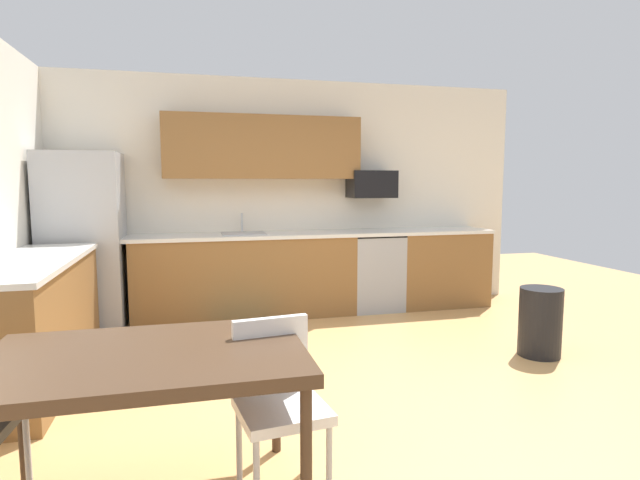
% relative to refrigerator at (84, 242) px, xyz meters
% --- Properties ---
extents(ground_plane, '(12.00, 12.00, 0.00)m').
position_rel_refrigerator_xyz_m(ground_plane, '(2.18, -2.22, -0.91)').
color(ground_plane, tan).
extents(wall_back, '(5.80, 0.10, 2.70)m').
position_rel_refrigerator_xyz_m(wall_back, '(2.18, 0.43, 0.44)').
color(wall_back, silver).
rests_on(wall_back, ground).
extents(cabinet_run_back, '(2.44, 0.60, 0.90)m').
position_rel_refrigerator_xyz_m(cabinet_run_back, '(1.65, 0.08, -0.46)').
color(cabinet_run_back, brown).
rests_on(cabinet_run_back, ground).
extents(cabinet_run_back_right, '(1.11, 0.60, 0.90)m').
position_rel_refrigerator_xyz_m(cabinet_run_back_right, '(4.02, 0.08, -0.46)').
color(cabinet_run_back_right, brown).
rests_on(cabinet_run_back_right, ground).
extents(cabinet_run_left, '(0.60, 2.00, 0.90)m').
position_rel_refrigerator_xyz_m(cabinet_run_left, '(-0.12, -1.42, -0.46)').
color(cabinet_run_left, brown).
rests_on(cabinet_run_left, ground).
extents(countertop_back, '(4.80, 0.64, 0.04)m').
position_rel_refrigerator_xyz_m(countertop_back, '(2.18, 0.08, 0.01)').
color(countertop_back, silver).
rests_on(countertop_back, cabinet_run_back).
extents(countertop_left, '(0.64, 2.00, 0.04)m').
position_rel_refrigerator_xyz_m(countertop_left, '(-0.12, -1.42, 0.01)').
color(countertop_left, silver).
rests_on(countertop_left, cabinet_run_left).
extents(upper_cabinets_back, '(2.20, 0.34, 0.70)m').
position_rel_refrigerator_xyz_m(upper_cabinets_back, '(1.88, 0.21, 0.99)').
color(upper_cabinets_back, brown).
extents(refrigerator, '(0.76, 0.70, 1.81)m').
position_rel_refrigerator_xyz_m(refrigerator, '(0.00, 0.00, 0.00)').
color(refrigerator, '#9EA0A5').
rests_on(refrigerator, ground).
extents(oven_range, '(0.60, 0.60, 0.91)m').
position_rel_refrigerator_xyz_m(oven_range, '(3.17, 0.08, -0.45)').
color(oven_range, '#999BA0').
rests_on(oven_range, ground).
extents(microwave, '(0.54, 0.36, 0.32)m').
position_rel_refrigerator_xyz_m(microwave, '(3.17, 0.18, 0.58)').
color(microwave, black).
extents(sink_basin, '(0.48, 0.40, 0.14)m').
position_rel_refrigerator_xyz_m(sink_basin, '(1.63, 0.08, -0.03)').
color(sink_basin, '#A5A8AD').
rests_on(sink_basin, countertop_back).
extents(sink_faucet, '(0.02, 0.02, 0.24)m').
position_rel_refrigerator_xyz_m(sink_faucet, '(1.63, 0.26, 0.13)').
color(sink_faucet, '#B2B5BA').
rests_on(sink_faucet, countertop_back).
extents(dining_table, '(1.40, 0.90, 0.76)m').
position_rel_refrigerator_xyz_m(dining_table, '(0.86, -3.28, -0.21)').
color(dining_table, '#422D1E').
rests_on(dining_table, ground).
extents(chair_near_table, '(0.45, 0.45, 0.85)m').
position_rel_refrigerator_xyz_m(chair_near_table, '(1.45, -3.27, -0.40)').
color(chair_near_table, white).
rests_on(chair_near_table, ground).
extents(trash_bin, '(0.36, 0.36, 0.60)m').
position_rel_refrigerator_xyz_m(trash_bin, '(4.00, -1.86, -0.61)').
color(trash_bin, black).
rests_on(trash_bin, ground).
extents(floor_mat, '(0.70, 0.50, 0.01)m').
position_rel_refrigerator_xyz_m(floor_mat, '(1.56, -0.57, -0.90)').
color(floor_mat, '#198CBF').
rests_on(floor_mat, ground).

